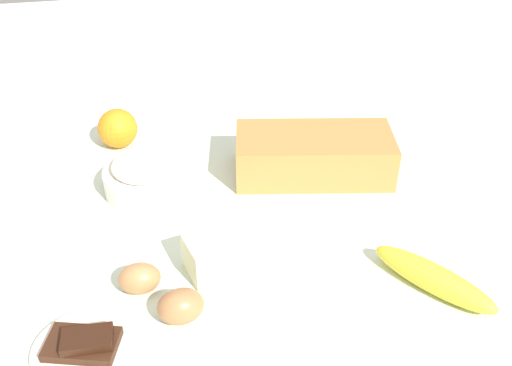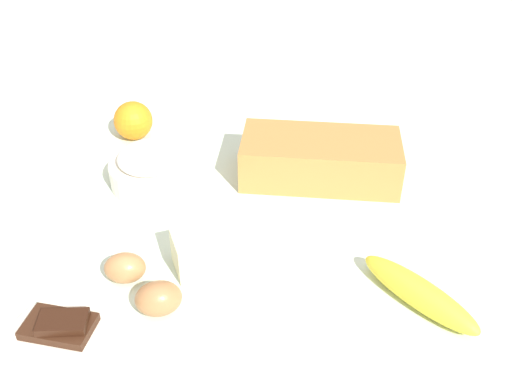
% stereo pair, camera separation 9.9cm
% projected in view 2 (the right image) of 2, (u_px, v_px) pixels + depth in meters
% --- Properties ---
extents(ground_plane, '(2.40, 2.40, 0.02)m').
position_uv_depth(ground_plane, '(256.00, 207.00, 1.02)').
color(ground_plane, silver).
extents(loaf_pan, '(0.30, 0.18, 0.08)m').
position_uv_depth(loaf_pan, '(320.00, 158.00, 1.05)').
color(loaf_pan, '#B77A3D').
rests_on(loaf_pan, ground_plane).
extents(flour_bowl, '(0.15, 0.15, 0.07)m').
position_uv_depth(flour_bowl, '(151.00, 167.00, 1.04)').
color(flour_bowl, silver).
rests_on(flour_bowl, ground_plane).
extents(banana, '(0.15, 0.18, 0.04)m').
position_uv_depth(banana, '(419.00, 293.00, 0.81)').
color(banana, yellow).
rests_on(banana, ground_plane).
extents(orange_fruit, '(0.08, 0.08, 0.08)m').
position_uv_depth(orange_fruit, '(133.00, 121.00, 1.17)').
color(orange_fruit, orange).
rests_on(orange_fruit, ground_plane).
extents(butter_block, '(0.10, 0.08, 0.06)m').
position_uv_depth(butter_block, '(205.00, 250.00, 0.87)').
color(butter_block, '#F4EDB2').
rests_on(butter_block, ground_plane).
extents(egg_near_butter, '(0.07, 0.06, 0.05)m').
position_uv_depth(egg_near_butter, '(158.00, 298.00, 0.80)').
color(egg_near_butter, '#A16C41').
rests_on(egg_near_butter, ground_plane).
extents(egg_beside_bowl, '(0.06, 0.05, 0.05)m').
position_uv_depth(egg_beside_bowl, '(125.00, 268.00, 0.85)').
color(egg_beside_bowl, '#B47A4A').
rests_on(egg_beside_bowl, ground_plane).
extents(chocolate_plate, '(0.13, 0.13, 0.03)m').
position_uv_depth(chocolate_plate, '(60.00, 330.00, 0.77)').
color(chocolate_plate, silver).
rests_on(chocolate_plate, ground_plane).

